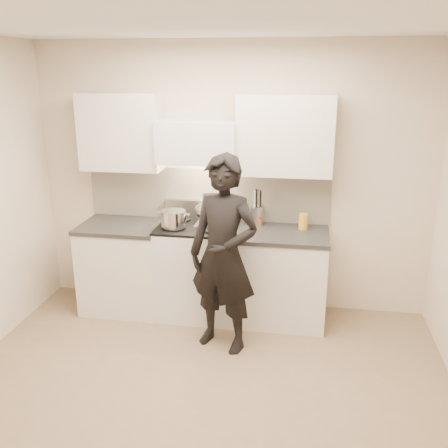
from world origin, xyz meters
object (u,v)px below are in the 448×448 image
object	(u,v)px
stove	(197,269)
counter_right	(279,276)
utensil_crock	(257,214)
wok	(213,212)
person	(223,255)

from	to	relation	value
stove	counter_right	bearing A→B (deg)	0.00
utensil_crock	wok	bearing A→B (deg)	-170.39
wok	utensil_crock	bearing A→B (deg)	9.61
counter_right	stove	bearing A→B (deg)	-180.00
wok	person	world-z (taller)	person
counter_right	wok	bearing A→B (deg)	169.19
stove	person	size ratio (longest dim) A/B	0.54
stove	wok	xyz separation A→B (m)	(0.14, 0.13, 0.58)
counter_right	utensil_crock	size ratio (longest dim) A/B	2.59
stove	utensil_crock	bearing A→B (deg)	19.61
stove	utensil_crock	xyz separation A→B (m)	(0.58, 0.21, 0.55)
person	counter_right	bearing A→B (deg)	71.43
stove	person	bearing A→B (deg)	-58.20
wok	counter_right	bearing A→B (deg)	-10.81
utensil_crock	person	xyz separation A→B (m)	(-0.21, -0.80, -0.15)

